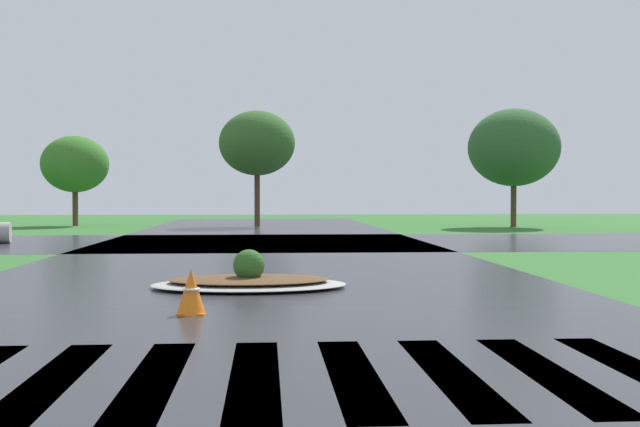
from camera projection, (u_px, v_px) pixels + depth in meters
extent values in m
cube|color=#2B2B30|center=(259.00, 302.00, 12.01)|extent=(11.08, 80.00, 0.01)
cube|color=#2B2B30|center=(263.00, 242.00, 26.75)|extent=(90.00, 9.97, 0.01)
cube|color=white|center=(52.00, 379.00, 6.99)|extent=(0.45, 3.22, 0.01)
cube|color=white|center=(154.00, 378.00, 7.05)|extent=(0.45, 3.22, 0.01)
cube|color=white|center=(255.00, 376.00, 7.12)|extent=(0.45, 3.22, 0.01)
cube|color=white|center=(353.00, 375.00, 7.18)|extent=(0.45, 3.22, 0.01)
cube|color=white|center=(450.00, 373.00, 7.24)|extent=(0.45, 3.22, 0.01)
cube|color=white|center=(545.00, 372.00, 7.30)|extent=(0.45, 3.22, 0.01)
cube|color=white|center=(639.00, 370.00, 7.36)|extent=(0.45, 3.22, 0.01)
ellipsoid|color=#9E9B93|center=(249.00, 285.00, 13.80)|extent=(3.43, 2.14, 0.12)
ellipsoid|color=brown|center=(249.00, 279.00, 13.80)|extent=(2.81, 1.76, 0.10)
sphere|color=#2D6023|center=(249.00, 265.00, 13.79)|extent=(0.56, 0.56, 0.56)
cone|color=orange|center=(191.00, 291.00, 10.77)|extent=(0.41, 0.41, 0.63)
torus|color=white|center=(191.00, 289.00, 10.77)|extent=(0.25, 0.25, 0.04)
cube|color=orange|center=(191.00, 313.00, 10.78)|extent=(0.36, 0.36, 0.03)
cylinder|color=#4C3823|center=(75.00, 207.00, 40.28)|extent=(0.28, 0.28, 1.98)
ellipsoid|color=#377226|center=(75.00, 164.00, 40.22)|extent=(3.42, 3.42, 2.90)
cylinder|color=#4C3823|center=(257.00, 198.00, 39.68)|extent=(0.28, 0.28, 2.86)
ellipsoid|color=#325D26|center=(257.00, 143.00, 39.61)|extent=(3.84, 3.84, 3.27)
cylinder|color=#4C3823|center=(514.00, 203.00, 38.88)|extent=(0.28, 0.28, 2.36)
ellipsoid|color=#2D5B2B|center=(514.00, 147.00, 38.81)|extent=(4.51, 4.51, 3.84)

